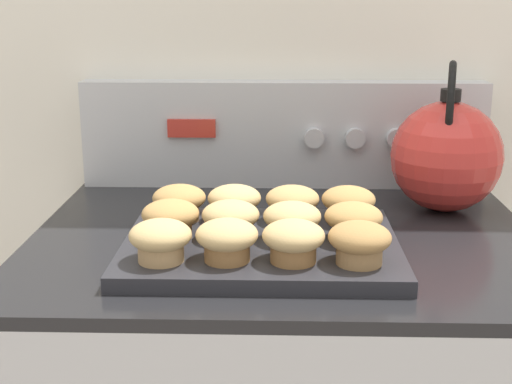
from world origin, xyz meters
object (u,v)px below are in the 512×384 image
object	(u,v)px
muffin_r0_c1	(227,239)
muffin_r0_c3	(360,242)
muffin_r2_c2	(292,202)
muffin_r2_c3	(348,203)
muffin_r1_c2	(292,220)
tea_kettle	(446,154)
muffin_pan	(261,247)
muffin_r1_c0	(171,218)
muffin_r2_c0	(179,202)
muffin_r0_c2	(293,240)
muffin_r0_c0	(160,239)
muffin_r1_c1	(231,219)
muffin_r2_c1	(234,202)
muffin_r1_c3	(353,221)

from	to	relation	value
muffin_r0_c1	muffin_r0_c3	size ratio (longest dim) A/B	1.00
muffin_r2_c2	muffin_r2_c3	xyz separation A→B (m)	(0.08, -0.00, 0.00)
muffin_r0_c1	muffin_r1_c2	xyz separation A→B (m)	(0.09, 0.08, 0.00)
muffin_r0_c1	tea_kettle	distance (m)	0.47
muffin_pan	muffin_r2_c3	bearing A→B (deg)	32.92
muffin_r2_c2	muffin_pan	bearing A→B (deg)	-118.14
muffin_r1_c2	muffin_r1_c0	bearing A→B (deg)	178.15
muffin_r0_c3	muffin_r2_c0	distance (m)	0.31
muffin_r0_c2	muffin_r1_c2	distance (m)	0.08
muffin_r0_c0	muffin_r2_c2	xyz separation A→B (m)	(0.17, 0.17, 0.00)
muffin_r2_c3	tea_kettle	xyz separation A→B (m)	(0.18, 0.14, 0.05)
muffin_r0_c2	muffin_r0_c3	size ratio (longest dim) A/B	1.00
tea_kettle	muffin_r2_c3	bearing A→B (deg)	-141.18
tea_kettle	muffin_r0_c2	bearing A→B (deg)	-130.18
muffin_r0_c0	muffin_r2_c3	xyz separation A→B (m)	(0.26, 0.17, 0.00)
muffin_r1_c1	muffin_r2_c3	bearing A→B (deg)	25.48
muffin_r1_c0	muffin_r1_c1	bearing A→B (deg)	-0.80
muffin_r0_c2	muffin_r0_c3	world-z (taller)	same
muffin_r0_c1	muffin_r1_c1	world-z (taller)	same
muffin_r0_c1	muffin_r2_c2	world-z (taller)	same
muffin_pan	muffin_r0_c3	xyz separation A→B (m)	(0.13, -0.09, 0.04)
muffin_pan	muffin_r0_c1	bearing A→B (deg)	-116.78
muffin_r2_c0	muffin_r2_c1	size ratio (longest dim) A/B	1.00
muffin_r1_c2	muffin_r2_c2	world-z (taller)	same
muffin_r0_c2	muffin_r0_c1	bearing A→B (deg)	179.12
muffin_r0_c0	muffin_r0_c1	size ratio (longest dim) A/B	1.00
muffin_r0_c3	muffin_r0_c0	bearing A→B (deg)	179.76
muffin_r1_c2	muffin_r1_c3	xyz separation A→B (m)	(0.09, -0.00, 0.00)
muffin_r1_c0	muffin_r2_c0	bearing A→B (deg)	89.07
muffin_r0_c3	muffin_r2_c2	xyz separation A→B (m)	(-0.08, 0.17, 0.00)
muffin_r2_c1	muffin_r2_c3	bearing A→B (deg)	-0.85
muffin_r0_c2	muffin_r1_c3	world-z (taller)	same
muffin_pan	muffin_r1_c0	bearing A→B (deg)	178.69
muffin_r2_c0	muffin_r0_c2	bearing A→B (deg)	-44.99
muffin_pan	muffin_r0_c3	world-z (taller)	muffin_r0_c3
muffin_r0_c1	tea_kettle	xyz separation A→B (m)	(0.35, 0.31, 0.05)
muffin_r2_c3	muffin_r1_c1	bearing A→B (deg)	-154.52
muffin_r1_c3	muffin_r1_c2	bearing A→B (deg)	179.99
muffin_r0_c1	muffin_r2_c0	bearing A→B (deg)	116.56
muffin_r1_c2	muffin_r1_c3	distance (m)	0.09
muffin_r2_c1	muffin_pan	bearing A→B (deg)	-63.80
muffin_pan	muffin_r2_c2	world-z (taller)	muffin_r2_c2
muffin_pan	muffin_r0_c0	bearing A→B (deg)	-145.40
muffin_r1_c1	muffin_r1_c2	bearing A→B (deg)	-2.88
muffin_r0_c0	tea_kettle	distance (m)	0.54
muffin_r2_c0	tea_kettle	size ratio (longest dim) A/B	0.32
muffin_r0_c0	muffin_r1_c0	world-z (taller)	same
muffin_r0_c0	muffin_r0_c3	world-z (taller)	same
muffin_r1_c1	muffin_r2_c2	bearing A→B (deg)	43.31
muffin_r0_c0	muffin_r2_c1	size ratio (longest dim) A/B	1.00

